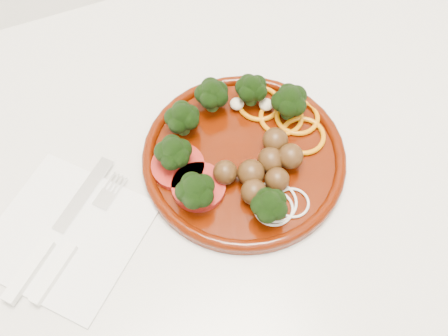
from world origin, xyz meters
name	(u,v)px	position (x,y,z in m)	size (l,w,h in m)	color
counter	(193,286)	(0.00, 1.70, 0.45)	(2.40, 0.60, 0.90)	silver
plate	(240,152)	(0.08, 1.67, 0.92)	(0.24, 0.24, 0.06)	#3D0E01
napkin	(67,234)	(-0.14, 1.66, 0.90)	(0.16, 0.16, 0.00)	white
knife	(47,245)	(-0.17, 1.65, 0.91)	(0.16, 0.14, 0.01)	silver
fork	(65,257)	(-0.15, 1.63, 0.91)	(0.14, 0.13, 0.01)	white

